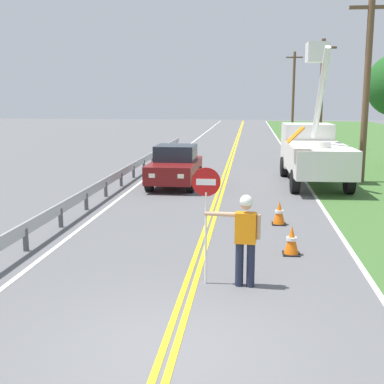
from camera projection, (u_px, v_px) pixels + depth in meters
ground_plane at (169, 349)px, 7.41m from camera, size 160.00×160.00×0.00m
centerline_yellow_left at (227, 167)px, 26.95m from camera, size 0.11×110.00×0.01m
centerline_yellow_right at (230, 167)px, 26.93m from camera, size 0.11×110.00×0.01m
edge_line_right at (297, 168)px, 26.53m from camera, size 0.12×110.00×0.01m
edge_line_left at (162, 166)px, 27.34m from camera, size 0.12×110.00×0.01m
flagger_worker at (245, 235)px, 9.71m from camera, size 1.08×0.27×1.83m
stop_sign_paddle at (206, 199)px, 9.74m from camera, size 0.56×0.04×2.33m
utility_bucket_truck at (313, 150)px, 21.70m from camera, size 2.67×6.88×5.90m
oncoming_sedan_nearest at (175, 166)px, 20.96m from camera, size 1.96×4.13×1.70m
utility_pole_near at (367, 86)px, 21.44m from camera, size 1.80×0.28×7.94m
utility_pole_mid at (321, 93)px, 35.33m from camera, size 1.80×0.28×7.65m
utility_pole_far at (293, 90)px, 55.63m from camera, size 1.80×0.28×8.60m
traffic_cone_lead at (292, 241)px, 11.83m from camera, size 0.40×0.40×0.70m
traffic_cone_mid at (279, 213)px, 14.66m from camera, size 0.40×0.40×0.70m
guardrail_left_shoulder at (128, 170)px, 22.11m from camera, size 0.10×32.00×0.71m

